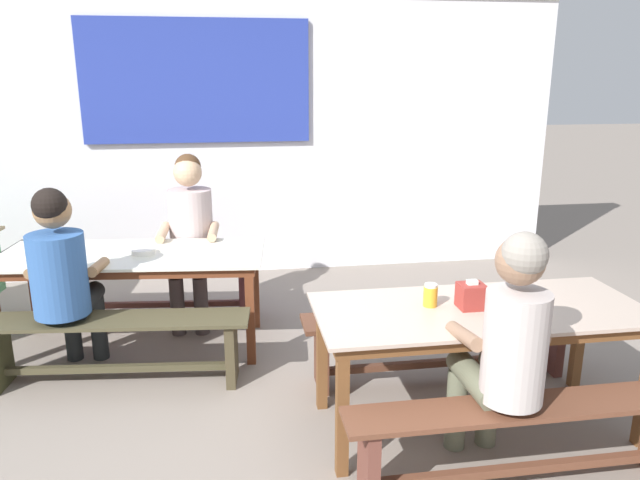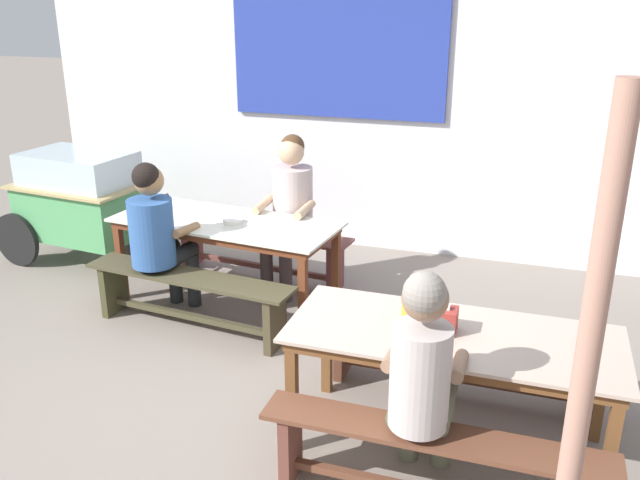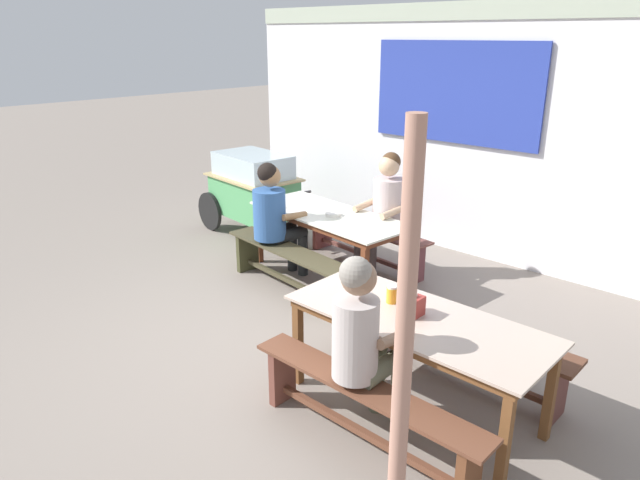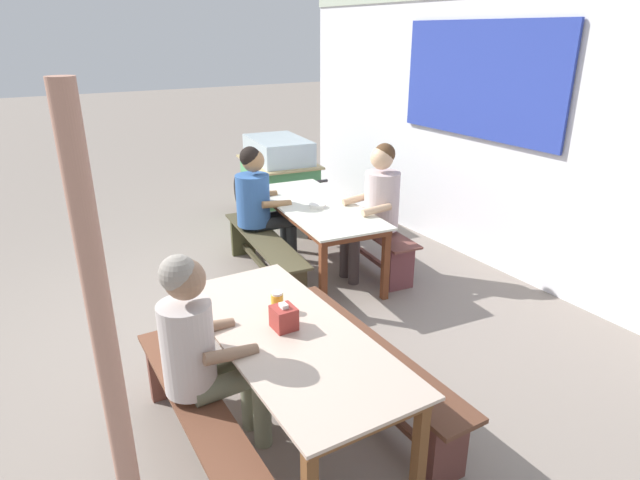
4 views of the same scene
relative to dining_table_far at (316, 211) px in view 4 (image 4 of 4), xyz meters
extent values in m
plane|color=gray|center=(0.65, -1.24, -0.65)|extent=(40.00, 40.00, 0.00)
cube|color=white|center=(0.65, 1.72, 0.68)|extent=(6.75, 0.12, 2.66)
cube|color=#2A3DA0|center=(0.45, 1.63, 1.24)|extent=(2.11, 0.03, 1.13)
cube|color=silver|center=(0.00, 0.00, 0.06)|extent=(1.93, 0.94, 0.02)
cube|color=brown|center=(0.00, 0.00, 0.02)|extent=(1.84, 0.87, 0.06)
cube|color=brown|center=(0.88, 0.23, -0.33)|extent=(0.07, 0.07, 0.64)
cube|color=brown|center=(0.81, -0.40, -0.33)|extent=(0.07, 0.07, 0.64)
cube|color=brown|center=(-0.81, 0.40, -0.33)|extent=(0.07, 0.07, 0.64)
cube|color=brown|center=(-0.88, -0.23, -0.33)|extent=(0.07, 0.07, 0.64)
cube|color=#C1AB99|center=(2.03, -1.37, 0.06)|extent=(1.81, 0.76, 0.02)
cube|color=brown|center=(2.03, -1.37, 0.02)|extent=(1.73, 0.70, 0.06)
cube|color=brown|center=(2.86, -1.05, -0.33)|extent=(0.06, 0.06, 0.64)
cube|color=brown|center=(1.21, -1.05, -0.33)|extent=(0.06, 0.06, 0.64)
cube|color=brown|center=(1.21, -1.69, -0.33)|extent=(0.06, 0.06, 0.64)
cube|color=brown|center=(0.06, 0.56, -0.21)|extent=(1.75, 0.49, 0.02)
cube|color=brown|center=(0.80, 0.48, -0.44)|extent=(0.09, 0.27, 0.44)
cube|color=brown|center=(-0.68, 0.63, -0.44)|extent=(0.09, 0.27, 0.44)
cube|color=brown|center=(0.06, 0.56, -0.55)|extent=(1.44, 0.19, 0.04)
cube|color=#443E29|center=(-0.06, -0.56, -0.21)|extent=(1.74, 0.48, 0.02)
cube|color=#433A26|center=(0.68, -0.63, -0.44)|extent=(0.09, 0.27, 0.43)
cube|color=#3C3C22|center=(-0.79, -0.48, -0.44)|extent=(0.09, 0.27, 0.43)
cube|color=#443E29|center=(-0.06, -0.56, -0.55)|extent=(1.44, 0.19, 0.04)
cube|color=brown|center=(2.04, -0.81, -0.21)|extent=(1.82, 0.30, 0.03)
cube|color=brown|center=(2.82, -0.81, -0.44)|extent=(0.06, 0.25, 0.43)
cube|color=brown|center=(1.25, -0.81, -0.44)|extent=(0.06, 0.25, 0.43)
cube|color=brown|center=(2.04, -0.81, -0.55)|extent=(1.54, 0.05, 0.04)
cube|color=brown|center=(2.03, -1.93, -0.21)|extent=(1.73, 0.25, 0.03)
cube|color=brown|center=(1.29, -1.93, -0.44)|extent=(0.06, 0.21, 0.43)
cube|color=brown|center=(2.03, -1.93, -0.55)|extent=(1.45, 0.05, 0.04)
cube|color=#52A362|center=(-1.72, 0.44, -0.15)|extent=(1.18, 0.83, 0.49)
cube|color=silver|center=(-1.72, 0.44, 0.26)|extent=(1.06, 0.75, 0.32)
cube|color=tan|center=(-1.72, 0.44, 0.11)|extent=(1.27, 0.92, 0.02)
cylinder|color=black|center=(-2.18, 0.88, -0.40)|extent=(0.52, 0.11, 0.52)
cylinder|color=black|center=(-2.27, 0.10, -0.40)|extent=(0.52, 0.11, 0.52)
cylinder|color=#333333|center=(-1.23, 0.38, -0.52)|extent=(0.05, 0.05, 0.26)
cylinder|color=#3F3F3F|center=(-1.00, 0.36, 0.00)|extent=(0.11, 0.72, 0.04)
cylinder|color=#403534|center=(0.28, 0.18, -0.43)|extent=(0.11, 0.11, 0.46)
cylinder|color=#403534|center=(0.46, 0.17, -0.43)|extent=(0.11, 0.11, 0.46)
cylinder|color=#403534|center=(0.29, 0.35, -0.15)|extent=(0.16, 0.40, 0.13)
cylinder|color=#403534|center=(0.47, 0.34, -0.15)|extent=(0.16, 0.40, 0.13)
cylinder|color=#C0AAA9|center=(0.39, 0.52, 0.13)|extent=(0.35, 0.35, 0.58)
sphere|color=tan|center=(0.39, 0.50, 0.56)|extent=(0.22, 0.22, 0.22)
sphere|color=#4C331E|center=(0.39, 0.53, 0.60)|extent=(0.20, 0.20, 0.20)
cylinder|color=tan|center=(0.19, 0.36, 0.12)|extent=(0.09, 0.31, 0.11)
cylinder|color=tan|center=(0.57, 0.33, 0.12)|extent=(0.09, 0.31, 0.10)
cylinder|color=black|center=(-0.24, -0.16, -0.43)|extent=(0.11, 0.11, 0.46)
cylinder|color=black|center=(-0.42, -0.14, -0.43)|extent=(0.11, 0.11, 0.46)
cylinder|color=black|center=(-0.26, -0.35, -0.15)|extent=(0.16, 0.43, 0.13)
cylinder|color=black|center=(-0.43, -0.33, -0.15)|extent=(0.16, 0.43, 0.13)
cylinder|color=#315998|center=(-0.36, -0.53, 0.10)|extent=(0.34, 0.34, 0.52)
sphere|color=#946C45|center=(-0.36, -0.51, 0.51)|extent=(0.22, 0.22, 0.22)
sphere|color=black|center=(-0.36, -0.54, 0.55)|extent=(0.21, 0.21, 0.21)
cylinder|color=#946C45|center=(-0.16, -0.36, 0.09)|extent=(0.09, 0.31, 0.09)
cylinder|color=#946C45|center=(-0.53, -0.33, 0.09)|extent=(0.09, 0.31, 0.09)
cylinder|color=#646750|center=(2.04, -1.55, -0.43)|extent=(0.11, 0.11, 0.46)
cylinder|color=#646750|center=(1.86, -1.56, -0.43)|extent=(0.11, 0.11, 0.46)
cylinder|color=#646750|center=(2.04, -1.74, -0.15)|extent=(0.14, 0.42, 0.13)
cylinder|color=#646750|center=(1.86, -1.74, -0.15)|extent=(0.14, 0.42, 0.13)
cylinder|color=#BDB2AE|center=(1.95, -1.93, 0.11)|extent=(0.29, 0.29, 0.52)
sphere|color=#8E6A51|center=(1.95, -1.91, 0.51)|extent=(0.22, 0.22, 0.22)
sphere|color=gray|center=(1.95, -1.94, 0.55)|extent=(0.20, 0.20, 0.20)
cylinder|color=#8E6A51|center=(2.11, -1.75, 0.09)|extent=(0.08, 0.31, 0.11)
cylinder|color=#8E6A51|center=(1.78, -1.75, 0.09)|extent=(0.08, 0.31, 0.11)
cube|color=maroon|center=(1.98, -1.36, 0.14)|extent=(0.14, 0.13, 0.14)
cube|color=white|center=(1.98, -1.36, 0.22)|extent=(0.06, 0.04, 0.02)
cylinder|color=gold|center=(1.77, -1.30, 0.12)|extent=(0.08, 0.08, 0.11)
cylinder|color=white|center=(1.77, -1.30, 0.19)|extent=(0.07, 0.07, 0.02)
cylinder|color=silver|center=(0.09, -0.03, 0.09)|extent=(0.16, 0.16, 0.04)
cylinder|color=tan|center=(2.62, -2.40, 0.46)|extent=(0.09, 0.09, 2.23)
camera|label=1|loc=(0.70, -4.24, 1.29)|focal=33.55mm
camera|label=2|loc=(2.37, -4.71, 1.81)|focal=37.86mm
camera|label=3|loc=(3.92, -4.37, 1.87)|focal=32.40mm
camera|label=4|loc=(4.45, -2.57, 1.70)|focal=30.06mm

